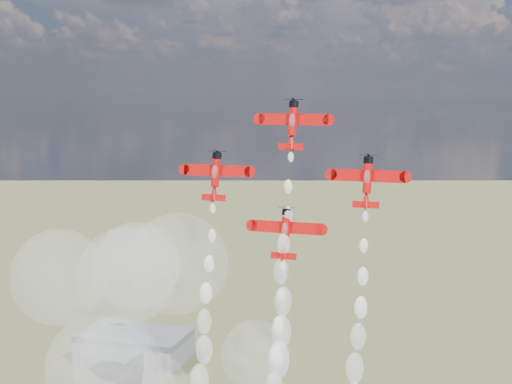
{
  "coord_description": "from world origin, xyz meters",
  "views": [
    {
      "loc": [
        28.82,
        -110.04,
        125.0
      ],
      "look_at": [
        -7.62,
        8.66,
        107.31
      ],
      "focal_mm": 50.0,
      "sensor_mm": 36.0,
      "label": 1
    }
  ],
  "objects_px": {
    "plane_lead": "(293,124)",
    "hangar": "(135,345)",
    "plane_right": "(367,181)",
    "plane_left": "(216,175)",
    "plane_slot": "(285,232)"
  },
  "relations": [
    {
      "from": "hangar",
      "to": "plane_slot",
      "type": "xyz_separation_m",
      "value": [
        118.38,
        -173.65,
        94.37
      ]
    },
    {
      "from": "plane_lead",
      "to": "hangar",
      "type": "bearing_deg",
      "value": 124.98
    },
    {
      "from": "plane_lead",
      "to": "plane_left",
      "type": "relative_size",
      "value": 1.0
    },
    {
      "from": "hangar",
      "to": "plane_left",
      "type": "distance_m",
      "value": 226.05
    },
    {
      "from": "hangar",
      "to": "plane_right",
      "type": "height_order",
      "value": "plane_right"
    },
    {
      "from": "plane_right",
      "to": "plane_left",
      "type": "bearing_deg",
      "value": 180.0
    },
    {
      "from": "plane_slot",
      "to": "hangar",
      "type": "bearing_deg",
      "value": 124.28
    },
    {
      "from": "plane_left",
      "to": "plane_slot",
      "type": "distance_m",
      "value": 16.53
    },
    {
      "from": "hangar",
      "to": "plane_left",
      "type": "bearing_deg",
      "value": -58.55
    },
    {
      "from": "plane_lead",
      "to": "plane_left",
      "type": "height_order",
      "value": "plane_lead"
    },
    {
      "from": "hangar",
      "to": "plane_lead",
      "type": "xyz_separation_m",
      "value": [
        118.38,
        -169.16,
        112.79
      ]
    },
    {
      "from": "hangar",
      "to": "plane_lead",
      "type": "bearing_deg",
      "value": -55.02
    },
    {
      "from": "hangar",
      "to": "plane_right",
      "type": "bearing_deg",
      "value": -52.42
    },
    {
      "from": "plane_left",
      "to": "plane_slot",
      "type": "bearing_deg",
      "value": -9.4
    },
    {
      "from": "hangar",
      "to": "plane_left",
      "type": "height_order",
      "value": "plane_left"
    }
  ]
}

